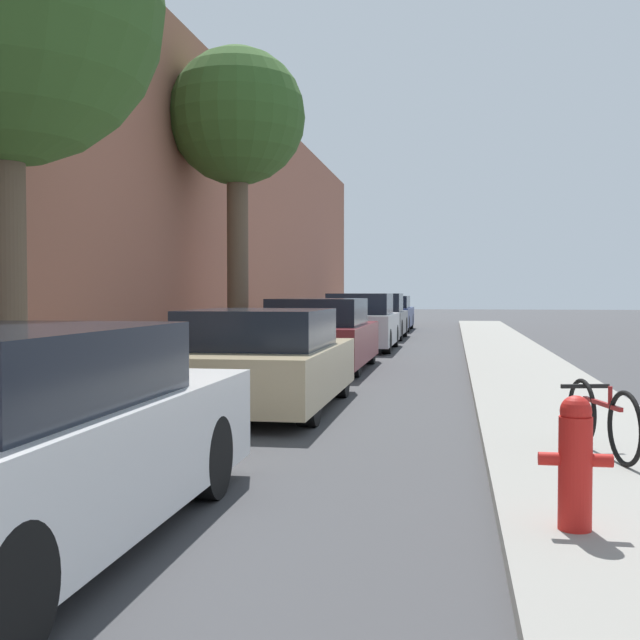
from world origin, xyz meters
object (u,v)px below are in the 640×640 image
object	(u,v)px
parked_car_grey	(379,318)
street_tree_far	(237,121)
parked_car_champagne	(262,361)
parked_car_navy	(389,314)
parked_car_silver	(361,323)
parked_car_maroon	(320,336)
street_tree_near	(2,7)
fire_hydrant	(575,461)
bicycle	(602,418)

from	to	relation	value
parked_car_grey	street_tree_far	xyz separation A→B (m)	(-1.94, -10.36, 4.31)
parked_car_grey	parked_car_champagne	bearing A→B (deg)	-90.12
parked_car_grey	parked_car_navy	distance (m)	5.99
parked_car_silver	parked_car_navy	size ratio (longest dim) A/B	0.86
parked_car_champagne	parked_car_maroon	bearing A→B (deg)	91.45
parked_car_silver	parked_car_maroon	bearing A→B (deg)	-91.90
parked_car_navy	street_tree_near	world-z (taller)	street_tree_near
parked_car_maroon	parked_car_navy	bearing A→B (deg)	89.92
parked_car_grey	street_tree_far	size ratio (longest dim) A/B	0.63
parked_car_champagne	parked_car_grey	bearing A→B (deg)	89.88
street_tree_near	street_tree_far	distance (m)	8.26
parked_car_champagne	fire_hydrant	xyz separation A→B (m)	(3.17, -5.24, -0.09)
parked_car_champagne	street_tree_far	world-z (taller)	street_tree_far
street_tree_far	parked_car_navy	bearing A→B (deg)	83.73
parked_car_silver	street_tree_near	bearing A→B (deg)	-99.21
street_tree_near	street_tree_far	bearing A→B (deg)	88.53
parked_car_maroon	street_tree_near	world-z (taller)	street_tree_near
parked_car_navy	fire_hydrant	world-z (taller)	parked_car_navy
bicycle	street_tree_near	bearing A→B (deg)	162.06
street_tree_near	fire_hydrant	distance (m)	7.13
parked_car_silver	street_tree_far	bearing A→B (deg)	-110.84
parked_car_silver	parked_car_grey	size ratio (longest dim) A/B	1.01
parked_car_grey	fire_hydrant	distance (m)	21.59
parked_car_champagne	street_tree_far	distance (m)	7.49
parked_car_silver	bicycle	world-z (taller)	parked_car_silver
parked_car_maroon	parked_car_grey	distance (m)	10.75
parked_car_grey	parked_car_silver	bearing A→B (deg)	-89.86
parked_car_grey	street_tree_far	distance (m)	11.38
parked_car_champagne	parked_car_navy	xyz separation A→B (m)	(-0.11, 22.11, 0.05)
street_tree_near	bicycle	size ratio (longest dim) A/B	4.09
parked_car_navy	street_tree_far	world-z (taller)	street_tree_far
parked_car_maroon	bicycle	world-z (taller)	parked_car_maroon
fire_hydrant	bicycle	xyz separation A→B (m)	(0.55, 2.28, -0.09)
parked_car_grey	parked_car_navy	xyz separation A→B (m)	(-0.15, 5.99, -0.03)
parked_car_champagne	parked_car_grey	xyz separation A→B (m)	(0.03, 16.12, 0.08)
parked_car_champagne	parked_car_maroon	xyz separation A→B (m)	(-0.14, 5.37, 0.04)
parked_car_champagne	parked_car_silver	distance (m)	10.90
street_tree_near	fire_hydrant	size ratio (longest dim) A/B	7.59
parked_car_silver	street_tree_far	size ratio (longest dim) A/B	0.64
parked_car_champagne	parked_car_navy	distance (m)	22.11
parked_car_maroon	parked_car_silver	distance (m)	5.53
parked_car_champagne	street_tree_near	size ratio (longest dim) A/B	0.68
street_tree_near	fire_hydrant	bearing A→B (deg)	-27.63
parked_car_navy	fire_hydrant	size ratio (longest dim) A/B	5.91
street_tree_far	bicycle	bearing A→B (deg)	-57.21
parked_car_navy	bicycle	size ratio (longest dim) A/B	3.19
parked_car_maroon	parked_car_grey	world-z (taller)	parked_car_grey
bicycle	parked_car_grey	bearing A→B (deg)	87.80
parked_car_silver	parked_car_navy	distance (m)	11.21
fire_hydrant	bicycle	size ratio (longest dim) A/B	0.54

